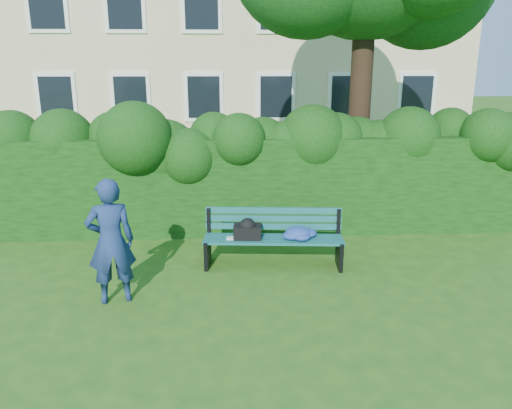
{
  "coord_description": "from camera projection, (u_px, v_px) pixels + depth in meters",
  "views": [
    {
      "loc": [
        -0.43,
        -6.97,
        3.12
      ],
      "look_at": [
        0.0,
        0.6,
        0.95
      ],
      "focal_mm": 35.0,
      "sensor_mm": 36.0,
      "label": 1
    }
  ],
  "objects": [
    {
      "name": "ground",
      "position": [
        258.0,
        275.0,
        7.57
      ],
      "size": [
        80.0,
        80.0,
        0.0
      ],
      "primitive_type": "plane",
      "color": "#254E18",
      "rests_on": "ground"
    },
    {
      "name": "man_reading",
      "position": [
        111.0,
        242.0,
        6.54
      ],
      "size": [
        0.71,
        0.56,
        1.7
      ],
      "primitive_type": "imported",
      "rotation": [
        0.0,
        0.0,
        3.42
      ],
      "color": "navy",
      "rests_on": "ground"
    },
    {
      "name": "hedge",
      "position": [
        251.0,
        184.0,
        9.44
      ],
      "size": [
        10.0,
        1.0,
        1.8
      ],
      "color": "black",
      "rests_on": "ground"
    },
    {
      "name": "park_bench",
      "position": [
        275.0,
        235.0,
        7.83
      ],
      "size": [
        2.21,
        0.74,
        0.89
      ],
      "rotation": [
        0.0,
        0.0,
        -0.08
      ],
      "color": "#0F4F4A",
      "rests_on": "ground"
    }
  ]
}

